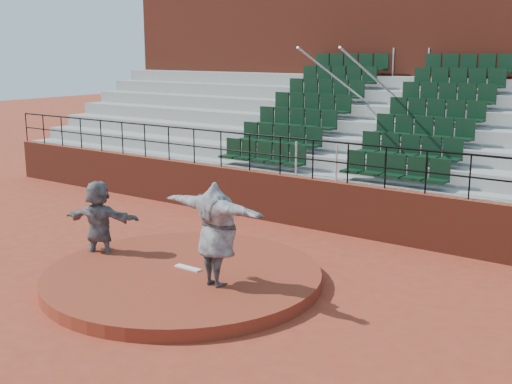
{
  "coord_description": "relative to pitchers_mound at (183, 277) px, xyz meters",
  "views": [
    {
      "loc": [
        8.2,
        -8.99,
        4.53
      ],
      "look_at": [
        0.0,
        2.5,
        1.4
      ],
      "focal_mm": 45.0,
      "sensor_mm": 36.0,
      "label": 1
    }
  ],
  "objects": [
    {
      "name": "boundary_wall",
      "position": [
        0.0,
        5.0,
        0.53
      ],
      "size": [
        24.0,
        0.3,
        1.3
      ],
      "primitive_type": "cube",
      "color": "maroon",
      "rests_on": "ground"
    },
    {
      "name": "wall_railing",
      "position": [
        0.0,
        5.0,
        1.9
      ],
      "size": [
        24.04,
        0.05,
        1.03
      ],
      "color": "black",
      "rests_on": "boundary_wall"
    },
    {
      "name": "pitchers_mound",
      "position": [
        0.0,
        0.0,
        0.0
      ],
      "size": [
        5.5,
        5.5,
        0.25
      ],
      "primitive_type": "cylinder",
      "color": "maroon",
      "rests_on": "ground"
    },
    {
      "name": "seating_deck",
      "position": [
        0.0,
        8.65,
        1.31
      ],
      "size": [
        24.0,
        5.97,
        4.63
      ],
      "color": "#989892",
      "rests_on": "ground"
    },
    {
      "name": "ground",
      "position": [
        0.0,
        0.0,
        -0.12
      ],
      "size": [
        90.0,
        90.0,
        0.0
      ],
      "primitive_type": "plane",
      "color": "#973722",
      "rests_on": "ground"
    },
    {
      "name": "pitching_rubber",
      "position": [
        0.0,
        0.15,
        0.14
      ],
      "size": [
        0.6,
        0.15,
        0.03
      ],
      "primitive_type": "cube",
      "color": "white",
      "rests_on": "pitchers_mound"
    },
    {
      "name": "press_box_facade",
      "position": [
        0.0,
        12.6,
        3.43
      ],
      "size": [
        24.0,
        3.0,
        7.1
      ],
      "primitive_type": "cube",
      "color": "maroon",
      "rests_on": "ground"
    },
    {
      "name": "pitcher",
      "position": [
        1.04,
        -0.2,
        1.11
      ],
      "size": [
        2.46,
        0.88,
        1.96
      ],
      "primitive_type": "imported",
      "rotation": [
        0.0,
        0.0,
        3.05
      ],
      "color": "black",
      "rests_on": "pitchers_mound"
    },
    {
      "name": "fielder",
      "position": [
        -2.3,
        -0.1,
        0.79
      ],
      "size": [
        1.77,
        1.13,
        1.83
      ],
      "primitive_type": "imported",
      "rotation": [
        0.0,
        0.0,
        3.52
      ],
      "color": "black",
      "rests_on": "ground"
    }
  ]
}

